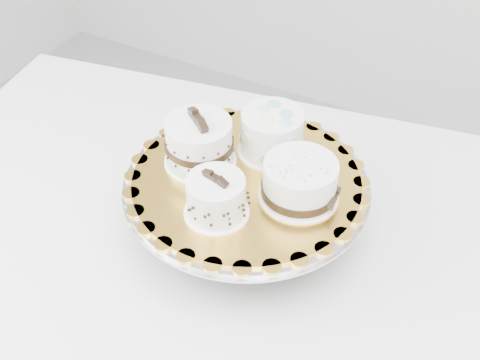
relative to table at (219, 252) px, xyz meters
The scene contains 7 objects.
table is the anchor object (origin of this frame).
cake_stand 0.16m from the table, 23.24° to the left, with size 0.41×0.41×0.11m.
cake_board 0.19m from the table, 23.24° to the left, with size 0.38×0.38×0.01m, color gold.
cake_swirl 0.24m from the table, 59.60° to the right, with size 0.11×0.11×0.08m.
cake_banded 0.23m from the table, 153.29° to the left, with size 0.15×0.15×0.10m.
cake_dots 0.26m from the table, 63.90° to the left, with size 0.13×0.13×0.08m.
cake_ribbon 0.26m from the table, ahead, with size 0.13×0.13×0.07m.
Camera 1 is at (0.33, -0.38, 1.53)m, focal length 45.00 mm.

